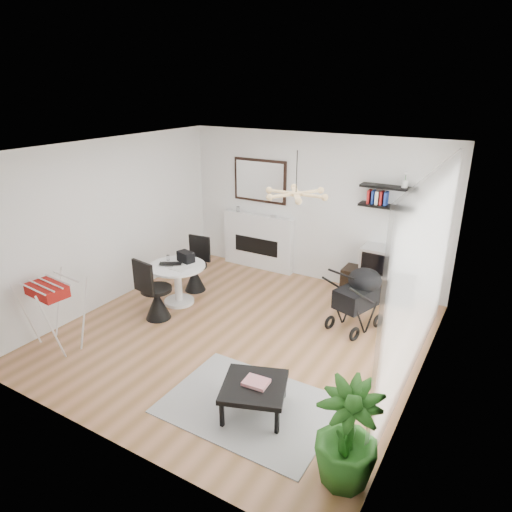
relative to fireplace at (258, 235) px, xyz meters
The scene contains 25 objects.
floor 2.75m from the fireplace, 65.59° to the right, with size 5.00×5.00×0.00m, color olive.
ceiling 3.34m from the fireplace, 65.59° to the right, with size 5.00×5.00×0.00m, color white.
wall_back 1.29m from the fireplace, ahead, with size 5.00×5.00×0.00m, color white.
wall_left 2.88m from the fireplace, 120.01° to the right, with size 5.00×5.00×0.00m, color white.
wall_right 4.39m from the fireplace, 33.95° to the right, with size 5.00×5.00×0.00m, color white.
sheer_curtain 4.20m from the fireplace, 32.43° to the right, with size 0.04×3.60×2.60m, color white.
fireplace is the anchor object (origin of this frame).
shelf_lower 2.63m from the fireplace, ahead, with size 0.90×0.25×0.04m, color black.
shelf_upper 2.75m from the fireplace, ahead, with size 0.90×0.25×0.04m, color black.
pendant_lamp 3.15m from the fireplace, 49.71° to the right, with size 0.90×0.90×0.10m, color tan, non-canonical shape.
tv_console 2.51m from the fireplace, ahead, with size 1.20×0.42×0.45m, color black.
crt_tv 2.45m from the fireplace, ahead, with size 0.53×0.46×0.46m.
dining_table 2.10m from the fireplace, 99.67° to the right, with size 0.93×0.93×0.68m.
laptop 2.18m from the fireplace, 101.31° to the right, with size 0.37×0.24×0.03m, color black.
black_bag 1.88m from the fireplace, 100.12° to the right, with size 0.29×0.17×0.17m, color black.
newspaper 2.15m from the fireplace, 96.04° to the right, with size 0.30×0.25×0.01m, color white.
drinking_glass 2.05m from the fireplace, 107.83° to the right, with size 0.05×0.05×0.09m, color white.
chair_far 1.60m from the fireplace, 106.07° to the right, with size 0.46×0.48×0.96m.
chair_near 2.70m from the fireplace, 96.40° to the right, with size 0.50×0.52×1.02m.
drying_rack 4.09m from the fireplace, 103.28° to the right, with size 0.73×0.69×1.00m.
stroller 2.83m from the fireplace, 27.63° to the right, with size 0.74×0.93×1.02m.
rug 4.30m from the fireplace, 61.21° to the right, with size 1.92×1.39×0.01m, color #A0A0A0.
coffee_table 4.36m from the fireplace, 60.39° to the right, with size 0.90×0.90×0.36m.
magazines 4.34m from the fireplace, 60.11° to the right, with size 0.27×0.21×0.04m, color #E0384A.
potted_plant 5.35m from the fireplace, 51.19° to the right, with size 0.60×0.60×1.07m, color #235D1A.
Camera 1 is at (3.20, -4.97, 3.50)m, focal length 32.00 mm.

